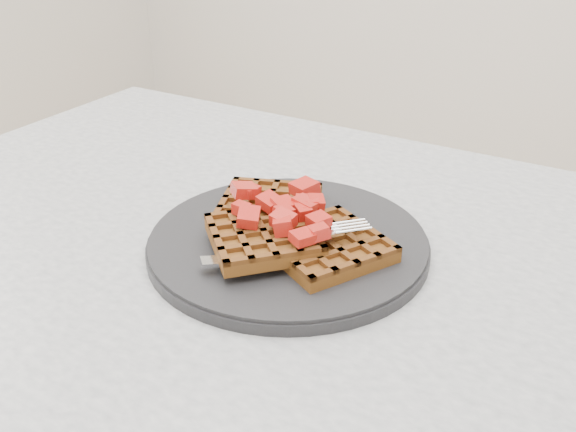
# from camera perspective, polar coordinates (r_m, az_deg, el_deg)

# --- Properties ---
(table) EXTENTS (1.20, 0.80, 0.75)m
(table) POSITION_cam_1_polar(r_m,az_deg,el_deg) (0.71, 2.00, -13.00)
(table) COLOR silver
(table) RESTS_ON ground
(plate) EXTENTS (0.30, 0.30, 0.02)m
(plate) POSITION_cam_1_polar(r_m,az_deg,el_deg) (0.68, -0.00, -2.38)
(plate) COLOR black
(plate) RESTS_ON table
(waffles) EXTENTS (0.24, 0.21, 0.03)m
(waffles) POSITION_cam_1_polar(r_m,az_deg,el_deg) (0.67, -0.15, -1.10)
(waffles) COLOR brown
(waffles) RESTS_ON plate
(strawberry_pile) EXTENTS (0.15, 0.15, 0.02)m
(strawberry_pile) POSITION_cam_1_polar(r_m,az_deg,el_deg) (0.66, -0.00, 1.08)
(strawberry_pile) COLOR #A00400
(strawberry_pile) RESTS_ON waffles
(fork) EXTENTS (0.14, 0.15, 0.02)m
(fork) POSITION_cam_1_polar(r_m,az_deg,el_deg) (0.63, 1.02, -3.21)
(fork) COLOR silver
(fork) RESTS_ON plate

